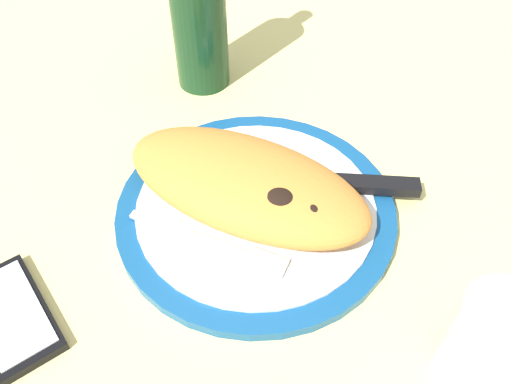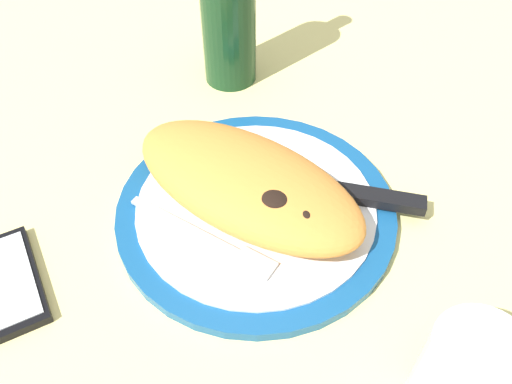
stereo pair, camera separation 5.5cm
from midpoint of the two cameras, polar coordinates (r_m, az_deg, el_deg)
ground_plane at (r=59.01cm, az=-2.68°, el=-3.44°), size 150.00×150.00×3.00cm
plate at (r=57.28cm, az=-2.75°, el=-2.04°), size 30.07×30.07×1.55cm
calzone at (r=54.96cm, az=-3.93°, el=0.80°), size 27.52×13.86×5.58cm
fork at (r=53.33cm, az=-6.81°, el=-5.93°), size 17.43×2.29×0.40cm
knife at (r=58.33cm, az=7.09°, el=0.70°), size 21.85×9.56×1.20cm
smartphone at (r=56.21cm, az=-27.44°, el=-11.87°), size 13.39×11.06×1.16cm
water_glass at (r=47.33cm, az=20.78°, el=-15.96°), size 7.50×7.50×9.87cm
wine_bottle at (r=70.00cm, az=-8.72°, el=19.64°), size 7.11×7.11×28.45cm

